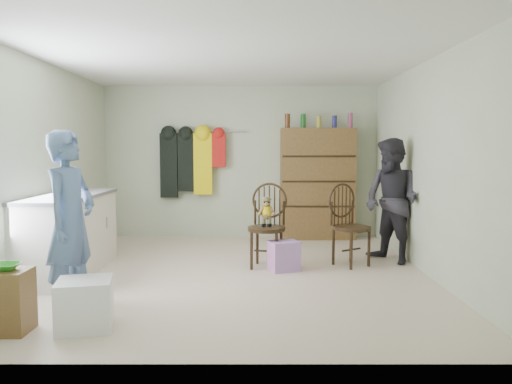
{
  "coord_description": "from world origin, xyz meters",
  "views": [
    {
      "loc": [
        0.25,
        -5.8,
        1.48
      ],
      "look_at": [
        0.25,
        0.2,
        0.95
      ],
      "focal_mm": 35.0,
      "sensor_mm": 36.0,
      "label": 1
    }
  ],
  "objects_px": {
    "chair_front": "(267,220)",
    "chair_far": "(348,221)",
    "counter": "(69,234)",
    "dresser": "(317,183)"
  },
  "relations": [
    {
      "from": "chair_far",
      "to": "dresser",
      "type": "distance_m",
      "value": 1.9
    },
    {
      "from": "counter",
      "to": "chair_far",
      "type": "relative_size",
      "value": 1.8
    },
    {
      "from": "counter",
      "to": "chair_far",
      "type": "height_order",
      "value": "chair_far"
    },
    {
      "from": "chair_front",
      "to": "chair_far",
      "type": "distance_m",
      "value": 1.03
    },
    {
      "from": "chair_front",
      "to": "chair_far",
      "type": "relative_size",
      "value": 1.01
    },
    {
      "from": "counter",
      "to": "dresser",
      "type": "xyz_separation_m",
      "value": [
        3.2,
        2.3,
        0.44
      ]
    },
    {
      "from": "counter",
      "to": "dresser",
      "type": "height_order",
      "value": "dresser"
    },
    {
      "from": "counter",
      "to": "dresser",
      "type": "distance_m",
      "value": 3.96
    },
    {
      "from": "chair_far",
      "to": "dresser",
      "type": "relative_size",
      "value": 0.51
    },
    {
      "from": "chair_front",
      "to": "dresser",
      "type": "distance_m",
      "value": 2.16
    }
  ]
}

